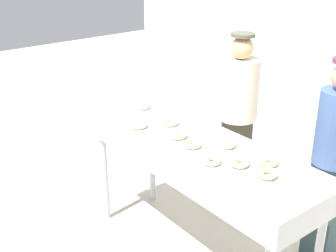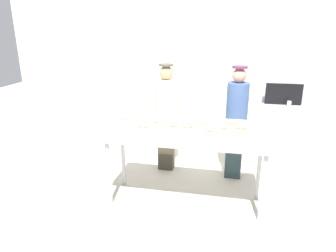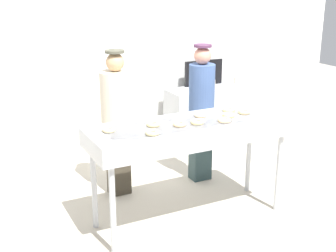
% 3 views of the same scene
% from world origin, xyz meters
% --- Properties ---
extents(ground_plane, '(16.00, 16.00, 0.00)m').
position_xyz_m(ground_plane, '(0.00, 0.00, 0.00)').
color(ground_plane, beige).
extents(back_wall, '(8.00, 0.12, 2.95)m').
position_xyz_m(back_wall, '(0.00, 2.43, 1.47)').
color(back_wall, white).
rests_on(back_wall, ground).
extents(fryer_conveyor, '(2.08, 0.69, 1.06)m').
position_xyz_m(fryer_conveyor, '(0.00, 0.00, 0.96)').
color(fryer_conveyor, '#B7BABF').
rests_on(fryer_conveyor, ground).
extents(plain_donut_0, '(0.14, 0.14, 0.04)m').
position_xyz_m(plain_donut_0, '(0.44, -0.02, 1.08)').
color(plain_donut_0, '#E9D487').
rests_on(plain_donut_0, fryer_conveyor).
extents(plain_donut_1, '(0.17, 0.17, 0.04)m').
position_xyz_m(plain_donut_1, '(-0.39, 0.05, 1.08)').
color(plain_donut_1, '#F4D082').
rests_on(plain_donut_1, fryer_conveyor).
extents(plain_donut_2, '(0.17, 0.17, 0.04)m').
position_xyz_m(plain_donut_2, '(0.18, 0.12, 1.08)').
color(plain_donut_2, beige).
rests_on(plain_donut_2, fryer_conveyor).
extents(plain_donut_3, '(0.18, 0.18, 0.04)m').
position_xyz_m(plain_donut_3, '(-0.82, 0.09, 1.08)').
color(plain_donut_3, beige).
rests_on(plain_donut_3, fryer_conveyor).
extents(plain_donut_4, '(0.18, 0.18, 0.04)m').
position_xyz_m(plain_donut_4, '(0.30, -0.15, 1.08)').
color(plain_donut_4, '#F7CA92').
rests_on(plain_donut_4, fryer_conveyor).
extents(plain_donut_5, '(0.18, 0.18, 0.04)m').
position_xyz_m(plain_donut_5, '(-0.50, -0.18, 1.08)').
color(plain_donut_5, '#E9CE8A').
rests_on(plain_donut_5, fryer_conveyor).
extents(plain_donut_6, '(0.18, 0.18, 0.04)m').
position_xyz_m(plain_donut_6, '(0.65, 0.01, 1.08)').
color(plain_donut_6, '#E9C785').
rests_on(plain_donut_6, fryer_conveyor).
extents(plain_donut_7, '(0.13, 0.13, 0.04)m').
position_xyz_m(plain_donut_7, '(-0.16, -0.06, 1.08)').
color(plain_donut_7, '#F4C48A').
rests_on(plain_donut_7, fryer_conveyor).
extents(plain_donut_8, '(0.14, 0.14, 0.04)m').
position_xyz_m(plain_donut_8, '(0.03, -0.08, 1.08)').
color(plain_donut_8, '#ECCC85').
rests_on(plain_donut_8, fryer_conveyor).
extents(plain_donut_9, '(0.14, 0.14, 0.04)m').
position_xyz_m(plain_donut_9, '(0.55, 0.15, 1.08)').
color(plain_donut_9, '#F5D582').
rests_on(plain_donut_9, fryer_conveyor).
extents(worker_baker, '(0.31, 0.31, 1.69)m').
position_xyz_m(worker_baker, '(0.62, 0.82, 0.94)').
color(worker_baker, '#293E40').
rests_on(worker_baker, ground).
extents(worker_assistant, '(0.36, 0.36, 1.68)m').
position_xyz_m(worker_assistant, '(-0.44, 0.90, 0.97)').
color(worker_assistant, '#3B3428').
rests_on(worker_assistant, ground).
extents(prep_counter, '(1.33, 0.51, 0.85)m').
position_xyz_m(prep_counter, '(1.46, 1.98, 0.42)').
color(prep_counter, '#B7BABF').
rests_on(prep_counter, ground).
extents(paper_cup_0, '(0.07, 0.07, 0.10)m').
position_xyz_m(paper_cup_0, '(1.98, 2.04, 0.90)').
color(paper_cup_0, beige).
rests_on(paper_cup_0, prep_counter).
extents(paper_cup_1, '(0.07, 0.07, 0.10)m').
position_xyz_m(paper_cup_1, '(1.55, 2.05, 0.90)').
color(paper_cup_1, beige).
rests_on(paper_cup_1, prep_counter).
extents(menu_display, '(0.64, 0.04, 0.38)m').
position_xyz_m(menu_display, '(1.46, 2.18, 1.04)').
color(menu_display, black).
rests_on(menu_display, prep_counter).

